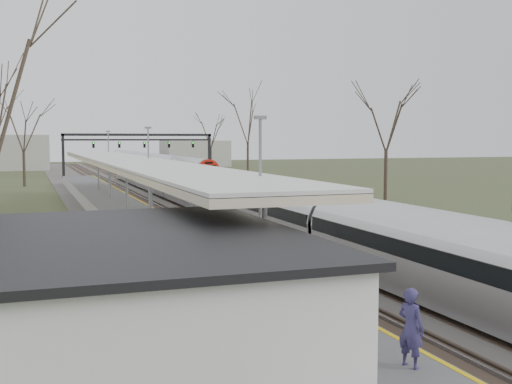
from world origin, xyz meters
TOP-DOWN VIEW (x-y plane):
  - track_bed at (0.26, 55.00)m, footprint 24.00×160.00m
  - platform at (-9.05, 37.50)m, footprint 3.50×69.00m
  - canopy at (-9.05, 32.99)m, footprint 4.10×50.00m
  - station_building at (-12.50, 8.00)m, footprint 6.00×9.00m
  - signal_gantry at (0.29, 84.99)m, footprint 21.00×0.59m
  - tree_east_far at (14.00, 42.00)m, footprint 5.00×5.00m
  - train_near at (-2.50, 40.94)m, footprint 2.62×75.21m
  - train_far at (4.50, 101.21)m, footprint 2.62×75.21m
  - passenger at (-8.16, 4.56)m, footprint 0.53×0.65m

SIDE VIEW (x-z plane):
  - track_bed at x=0.26m, z-range -0.05..0.17m
  - platform at x=-9.05m, z-range 0.00..1.00m
  - train_near at x=-2.50m, z-range -0.05..3.00m
  - train_far at x=4.50m, z-range -0.05..3.00m
  - station_building at x=-12.50m, z-range 0.00..3.20m
  - passenger at x=-8.16m, z-range 1.00..2.54m
  - canopy at x=-9.05m, z-range 2.37..5.48m
  - signal_gantry at x=0.29m, z-range 1.87..7.95m
  - tree_east_far at x=14.00m, z-range 2.14..12.44m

